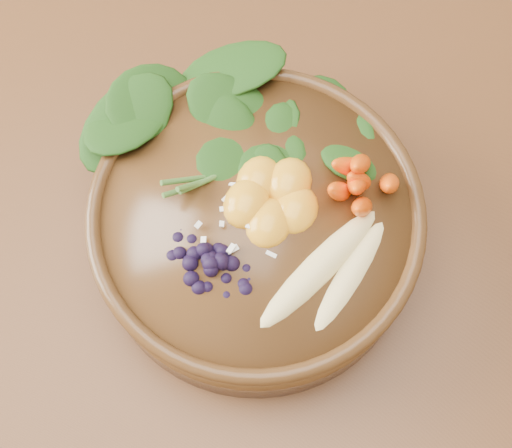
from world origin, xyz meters
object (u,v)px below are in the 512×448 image
object	(u,v)px
dining_table	(48,198)
blueberry_pile	(209,256)
banana_halves	(336,266)
kale_heap	(264,122)
stoneware_bowl	(256,229)
carrot_cluster	(368,167)
mandarin_cluster	(272,192)

from	to	relation	value
dining_table	blueberry_pile	world-z (taller)	blueberry_pile
banana_halves	blueberry_pile	bearing A→B (deg)	-141.51
kale_heap	banana_halves	bearing A→B (deg)	-44.74
stoneware_bowl	blueberry_pile	size ratio (longest dim) A/B	2.16
dining_table	blueberry_pile	size ratio (longest dim) A/B	13.89
banana_halves	carrot_cluster	bearing A→B (deg)	113.06
stoneware_bowl	carrot_cluster	size ratio (longest dim) A/B	3.62
dining_table	mandarin_cluster	distance (m)	0.29
kale_heap	mandarin_cluster	world-z (taller)	kale_heap
dining_table	kale_heap	size ratio (longest dim) A/B	9.80
carrot_cluster	kale_heap	bearing A→B (deg)	-169.49
kale_heap	carrot_cluster	distance (m)	0.09
stoneware_bowl	blueberry_pile	xyz separation A→B (m)	(-0.02, -0.05, 0.05)
carrot_cluster	blueberry_pile	xyz separation A→B (m)	(-0.08, -0.10, -0.02)
mandarin_cluster	blueberry_pile	world-z (taller)	blueberry_pile
stoneware_bowl	mandarin_cluster	world-z (taller)	mandarin_cluster
stoneware_bowl	blueberry_pile	world-z (taller)	blueberry_pile
kale_heap	blueberry_pile	world-z (taller)	kale_heap
carrot_cluster	blueberry_pile	world-z (taller)	carrot_cluster
banana_halves	blueberry_pile	xyz separation A→B (m)	(-0.08, -0.03, 0.01)
stoneware_bowl	kale_heap	xyz separation A→B (m)	(-0.02, 0.06, 0.05)
carrot_cluster	mandarin_cluster	world-z (taller)	carrot_cluster
dining_table	kale_heap	xyz separation A→B (m)	(0.20, 0.06, 0.18)
banana_halves	mandarin_cluster	bearing A→B (deg)	170.25
banana_halves	mandarin_cluster	size ratio (longest dim) A/B	1.67
mandarin_cluster	banana_halves	bearing A→B (deg)	-30.94
kale_heap	blueberry_pile	size ratio (longest dim) A/B	1.42
kale_heap	carrot_cluster	xyz separation A→B (m)	(0.08, -0.02, 0.02)
dining_table	banana_halves	world-z (taller)	banana_halves
dining_table	blueberry_pile	distance (m)	0.28
stoneware_bowl	mandarin_cluster	size ratio (longest dim) A/B	3.15
stoneware_bowl	banana_halves	bearing A→B (deg)	-18.45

